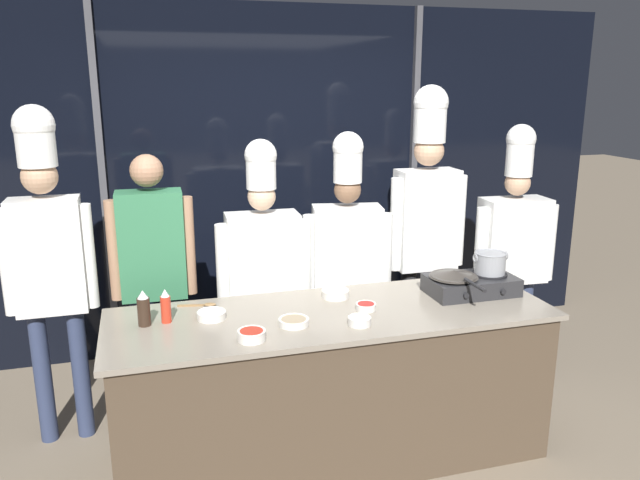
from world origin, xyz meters
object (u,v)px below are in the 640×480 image
frying_pan (454,274)px  chef_apprentice (513,242)px  prep_bowl_rice (211,314)px  prep_bowl_mushrooms (294,321)px  squeeze_bottle_chili (166,307)px  prep_bowl_onion (335,293)px  chef_pastry (426,213)px  chef_head (47,247)px  person_guest (153,262)px  portable_stove (471,284)px  stock_pot (490,262)px  prep_bowl_chili_flakes (252,334)px  chef_sous (263,263)px  chef_line (347,253)px  prep_bowl_bell_pepper (366,306)px  squeeze_bottle_soy (144,309)px  serving_spoon_slotted (204,305)px  prep_bowl_bean_sprouts (359,320)px

frying_pan → chef_apprentice: 0.95m
prep_bowl_rice → prep_bowl_mushrooms: bearing=-27.4°
prep_bowl_rice → chef_apprentice: (2.19, 0.54, 0.11)m
squeeze_bottle_chili → prep_bowl_mushrooms: 0.68m
prep_bowl_onion → chef_pastry: bearing=32.0°
prep_bowl_rice → chef_head: chef_head is taller
squeeze_bottle_chili → person_guest: (-0.04, 0.62, 0.07)m
portable_stove → stock_pot: stock_pot is taller
stock_pot → prep_bowl_mushrooms: 1.29m
portable_stove → prep_bowl_rice: (-1.55, 0.02, -0.03)m
chef_head → person_guest: (0.57, 0.10, -0.16)m
chef_apprentice → chef_pastry: bearing=-6.6°
prep_bowl_rice → prep_bowl_chili_flakes: 0.38m
chef_sous → chef_line: chef_line is taller
prep_bowl_rice → chef_head: size_ratio=0.08×
prep_bowl_bell_pepper → squeeze_bottle_soy: bearing=174.7°
chef_apprentice → prep_bowl_bell_pepper: bearing=29.0°
prep_bowl_bell_pepper → prep_bowl_chili_flakes: 0.73m
person_guest → chef_apprentice: size_ratio=0.93×
prep_bowl_bell_pepper → person_guest: person_guest is taller
person_guest → chef_apprentice: 2.47m
portable_stove → prep_bowl_mushrooms: size_ratio=3.21×
chef_sous → prep_bowl_chili_flakes: bearing=77.1°
squeeze_bottle_soy → squeeze_bottle_chili: bearing=6.8°
stock_pot → frying_pan: bearing=-178.7°
squeeze_bottle_soy → prep_bowl_rice: squeeze_bottle_soy is taller
stock_pot → squeeze_bottle_chili: size_ratio=1.16×
prep_bowl_onion → person_guest: bearing=153.8°
prep_bowl_bell_pepper → prep_bowl_chili_flakes: bearing=-161.1°
chef_pastry → serving_spoon_slotted: bearing=16.2°
prep_bowl_rice → chef_sous: chef_sous is taller
person_guest → chef_sous: (0.68, -0.07, -0.04)m
chef_apprentice → squeeze_bottle_chili: bearing=15.5°
squeeze_bottle_chili → serving_spoon_slotted: squeeze_bottle_chili is taller
prep_bowl_bean_sprouts → serving_spoon_slotted: bearing=145.8°
prep_bowl_rice → prep_bowl_bean_sprouts: prep_bowl_bean_sprouts is taller
prep_bowl_mushrooms → chef_line: bearing=55.0°
prep_bowl_chili_flakes → chef_line: bearing=49.1°
chef_pastry → portable_stove: bearing=89.4°
squeeze_bottle_soy → prep_bowl_bell_pepper: squeeze_bottle_soy is taller
squeeze_bottle_soy → prep_bowl_chili_flakes: squeeze_bottle_soy is taller
prep_bowl_bean_sprouts → serving_spoon_slotted: prep_bowl_bean_sprouts is taller
chef_sous → prep_bowl_onion: bearing=130.6°
frying_pan → prep_bowl_onion: bearing=166.4°
prep_bowl_bell_pepper → chef_apprentice: chef_apprentice is taller
chef_sous → frying_pan: bearing=151.8°
person_guest → chef_sous: chef_sous is taller
chef_head → chef_pastry: size_ratio=0.96×
prep_bowl_onion → serving_spoon_slotted: bearing=174.6°
squeeze_bottle_soy → serving_spoon_slotted: bearing=31.8°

